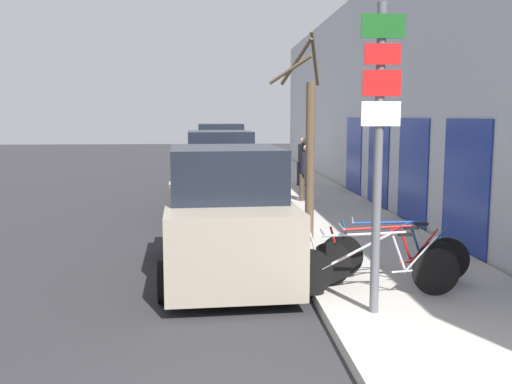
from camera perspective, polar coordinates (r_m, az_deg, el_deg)
ground_plane at (r=15.15m, az=-2.83°, el=-2.39°), size 80.00×80.00×0.00m
sidewalk_curb at (r=18.15m, az=5.14°, el=-0.51°), size 3.20×32.00×0.15m
building_facade at (r=18.28m, az=10.79°, el=9.33°), size 0.23×32.00×6.50m
signpost at (r=7.14m, az=12.16°, el=4.56°), size 0.54×0.13×3.82m
bicycle_0 at (r=8.09m, az=11.60°, el=-7.46°), size 2.41×0.44×0.91m
bicycle_1 at (r=8.63m, az=12.64°, el=-6.59°), size 2.24×0.44×0.90m
bicycle_2 at (r=8.96m, az=13.59°, el=-6.05°), size 2.19×0.61×0.92m
parked_car_0 at (r=9.36m, az=-3.09°, el=-2.57°), size 2.28×4.33×2.13m
parked_car_1 at (r=15.02m, az=-3.71°, el=1.42°), size 2.14×4.42×2.24m
parked_car_2 at (r=20.59m, az=-3.52°, el=3.21°), size 1.94×4.78×2.36m
pedestrian_near at (r=16.76m, az=5.09°, el=2.37°), size 0.43×0.37×1.65m
pedestrian_far at (r=20.49m, az=4.74°, el=3.42°), size 0.44×0.38×1.72m
street_tree at (r=11.30m, az=5.29°, el=4.43°), size 1.11×0.93×4.10m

